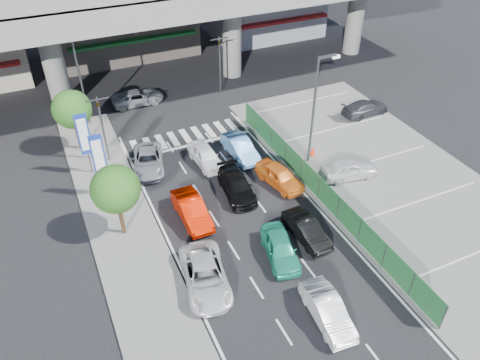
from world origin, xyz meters
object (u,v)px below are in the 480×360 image
sedan_white_mid_left (205,275)px  wagon_silver_front_left (148,161)px  hatch_white_back_mid (328,310)px  taxi_orange_left (192,210)px  traffic_light_left (100,114)px  signboard_far (84,136)px  tree_near (115,189)px  street_lamp_right (316,102)px  street_lamp_left (81,69)px  sedan_white_front_mid (206,156)px  crossing_wagon_silver (138,97)px  parked_sedan_white (349,169)px  taxi_orange_right (280,176)px  parked_sedan_dgrey (365,108)px  traffic_cone (313,151)px  tree_far (72,109)px  signboard_near (99,158)px  traffic_light_right (219,51)px  kei_truck_front_right (240,148)px  hatch_black_mid_right (307,230)px  taxi_teal_mid (280,248)px

sedan_white_mid_left → wagon_silver_front_left: bearing=99.2°
hatch_white_back_mid → taxi_orange_left: bearing=114.5°
traffic_light_left → wagon_silver_front_left: traffic_light_left is taller
signboard_far → tree_near: tree_near is taller
street_lamp_right → sedan_white_mid_left: 14.12m
street_lamp_left → wagon_silver_front_left: size_ratio=1.79×
sedan_white_front_mid → crossing_wagon_silver: size_ratio=0.86×
parked_sedan_white → sedan_white_mid_left: bearing=121.0°
street_lamp_left → taxi_orange_right: size_ratio=2.04×
crossing_wagon_silver → parked_sedan_dgrey: size_ratio=1.06×
traffic_light_left → street_lamp_left: size_ratio=0.65×
traffic_light_left → sedan_white_mid_left: size_ratio=1.08×
street_lamp_right → tree_near: (-14.17, -2.00, -1.38)m
hatch_white_back_mid → traffic_cone: hatch_white_back_mid is taller
crossing_wagon_silver → parked_sedan_dgrey: 19.58m
crossing_wagon_silver → street_lamp_left: bearing=113.9°
hatch_white_back_mid → sedan_white_front_mid: 15.00m
taxi_orange_left → parked_sedan_dgrey: 18.83m
street_lamp_right → tree_far: (-14.97, 8.50, -1.38)m
sedan_white_front_mid → traffic_cone: (7.54, -2.33, -0.22)m
signboard_near → tree_far: size_ratio=0.98×
traffic_light_right → parked_sedan_white: 16.47m
kei_truck_front_right → crossing_wagon_silver: bearing=112.1°
hatch_black_mid_right → sedan_white_front_mid: (-2.61, 9.64, 0.03)m
signboard_near → tree_far: bearing=95.3°
signboard_near → sedan_white_front_mid: (7.32, 0.82, -2.41)m
tree_near → crossing_wagon_silver: bearing=72.4°
taxi_orange_left → crossing_wagon_silver: 16.28m
tree_near → tree_far: (-0.80, 10.50, 0.00)m
parked_sedan_dgrey → tree_far: bearing=74.9°
hatch_black_mid_right → hatch_white_back_mid: bearing=-113.5°
hatch_black_mid_right → traffic_cone: (4.93, 7.31, -0.19)m
signboard_near → parked_sedan_white: signboard_near is taller
taxi_teal_mid → taxi_orange_right: (3.20, 5.99, 0.00)m
sedan_white_mid_left → sedan_white_front_mid: size_ratio=1.26×
signboard_near → tree_near: 4.01m
street_lamp_left → crossing_wagon_silver: (4.35, 1.86, -4.15)m
signboard_far → traffic_light_left: bearing=35.7°
taxi_teal_mid → wagon_silver_front_left: taxi_teal_mid is taller
signboard_near → hatch_black_mid_right: (9.93, -8.81, -2.44)m
street_lamp_left → tree_far: street_lamp_left is taller
taxi_teal_mid → traffic_cone: (7.07, 8.00, -0.23)m
taxi_teal_mid → wagon_silver_front_left: size_ratio=0.87×
street_lamp_right → hatch_white_back_mid: street_lamp_right is taller
taxi_orange_left → wagon_silver_front_left: size_ratio=0.93×
street_lamp_left → kei_truck_front_right: street_lamp_left is taller
signboard_near → sedan_white_mid_left: size_ratio=0.97×
street_lamp_left → tree_far: (-1.47, -3.50, -1.38)m
tree_far → parked_sedan_dgrey: tree_far is taller
wagon_silver_front_left → kei_truck_front_right: 6.69m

